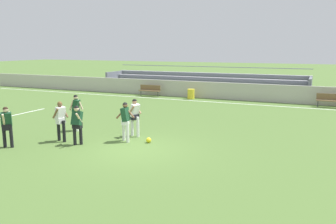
{
  "coord_description": "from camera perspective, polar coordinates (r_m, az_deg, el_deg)",
  "views": [
    {
      "loc": [
        6.31,
        -11.13,
        3.86
      ],
      "look_at": [
        -0.0,
        3.13,
        0.95
      ],
      "focal_mm": 36.76,
      "sensor_mm": 36.0,
      "label": 1
    }
  ],
  "objects": [
    {
      "name": "field_line_penalty_mark",
      "position": [
        22.09,
        -23.76,
        -0.39
      ],
      "size": [
        0.12,
        4.4,
        0.01
      ],
      "primitive_type": "cube",
      "color": "white",
      "rests_on": "ground"
    },
    {
      "name": "player_dark_challenging",
      "position": [
        14.81,
        -25.19,
        -1.74
      ],
      "size": [
        0.48,
        0.67,
        1.62
      ],
      "color": "black",
      "rests_on": "ground"
    },
    {
      "name": "trash_bin",
      "position": [
        26.51,
        3.83,
        3.01
      ],
      "size": [
        0.54,
        0.54,
        0.75
      ],
      "primitive_type": "cylinder",
      "color": "yellow",
      "rests_on": "ground"
    },
    {
      "name": "player_white_trailing_run",
      "position": [
        14.95,
        -17.39,
        -0.91
      ],
      "size": [
        0.54,
        0.55,
        1.69
      ],
      "color": "black",
      "rests_on": "ground"
    },
    {
      "name": "player_dark_wide_right",
      "position": [
        14.24,
        -14.84,
        -1.58
      ],
      "size": [
        0.47,
        0.58,
        1.61
      ],
      "color": "black",
      "rests_on": "ground"
    },
    {
      "name": "soccer_ball",
      "position": [
        14.27,
        -3.22,
        -4.68
      ],
      "size": [
        0.22,
        0.22,
        0.22
      ],
      "primitive_type": "sphere",
      "color": "yellow",
      "rests_on": "ground"
    },
    {
      "name": "sideline_wall",
      "position": [
        26.46,
        9.92,
        3.43
      ],
      "size": [
        48.0,
        0.16,
        1.28
      ],
      "primitive_type": "cube",
      "color": "#BCB7AD",
      "rests_on": "ground"
    },
    {
      "name": "bleacher_stand",
      "position": [
        29.3,
        5.53,
        4.8
      ],
      "size": [
        17.29,
        3.1,
        2.27
      ],
      "color": "#B2B2B7",
      "rests_on": "ground"
    },
    {
      "name": "field_line_sideline",
      "position": [
        24.94,
        8.93,
        1.55
      ],
      "size": [
        44.0,
        0.12,
        0.01
      ],
      "primitive_type": "cube",
      "color": "white",
      "rests_on": "ground"
    },
    {
      "name": "bench_far_right",
      "position": [
        27.92,
        -3.04,
        3.75
      ],
      "size": [
        1.8,
        0.4,
        0.9
      ],
      "color": "brown",
      "rests_on": "ground"
    },
    {
      "name": "player_dark_on_ball",
      "position": [
        16.67,
        -14.97,
        0.43
      ],
      "size": [
        0.54,
        0.47,
        1.72
      ],
      "color": "white",
      "rests_on": "ground"
    },
    {
      "name": "bench_near_wall_gap",
      "position": [
        24.95,
        25.43,
        1.92
      ],
      "size": [
        1.8,
        0.4,
        0.9
      ],
      "color": "brown",
      "rests_on": "ground"
    },
    {
      "name": "player_dark_dropping_back",
      "position": [
        14.37,
        -7.08,
        -1.04
      ],
      "size": [
        0.67,
        0.46,
        1.66
      ],
      "color": "white",
      "rests_on": "ground"
    },
    {
      "name": "ground_plane",
      "position": [
        13.37,
        -5.46,
        -6.26
      ],
      "size": [
        160.0,
        160.0,
        0.0
      ],
      "primitive_type": "plane",
      "color": "#4C6B30"
    },
    {
      "name": "player_white_deep_cover",
      "position": [
        15.16,
        -5.53,
        -0.35
      ],
      "size": [
        0.51,
        0.58,
        1.68
      ],
      "color": "white",
      "rests_on": "ground"
    }
  ]
}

